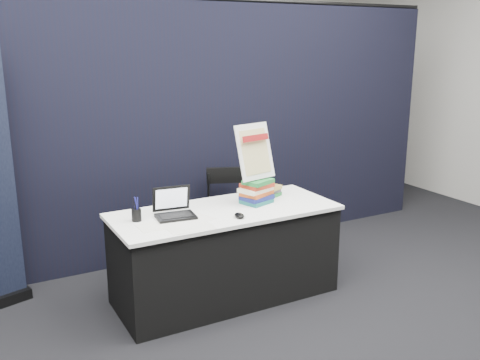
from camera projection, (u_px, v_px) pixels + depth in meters
name	position (u px, v px, depth m)	size (l,w,h in m)	color
floor	(260.00, 326.00, 3.96)	(8.00, 8.00, 0.00)	black
wall_back	(103.00, 65.00, 6.91)	(8.00, 0.02, 3.50)	#B0AEA6
drape_partition	(174.00, 134.00, 5.01)	(6.00, 0.08, 2.40)	black
display_table	(225.00, 254.00, 4.33)	(1.80, 0.75, 0.75)	black
laptop	(174.00, 210.00, 4.05)	(0.31, 0.27, 0.22)	black
mouse	(239.00, 215.00, 4.04)	(0.07, 0.11, 0.03)	black
brochure_left	(158.00, 226.00, 3.86)	(0.28, 0.20, 0.00)	white
brochure_mid	(190.00, 227.00, 3.84)	(0.33, 0.23, 0.00)	silver
brochure_right	(189.00, 220.00, 3.98)	(0.33, 0.23, 0.00)	white
pen_cup	(136.00, 215.00, 3.95)	(0.07, 0.07, 0.09)	black
book_stack_tall	(256.00, 191.00, 4.39)	(0.29, 0.25, 0.20)	#19615C
book_stack_short	(267.00, 191.00, 4.58)	(0.27, 0.24, 0.10)	#1E7231
info_sign	(255.00, 152.00, 4.33)	(0.36, 0.20, 0.47)	black
stacking_chair	(234.00, 211.00, 5.04)	(0.52, 0.53, 0.88)	black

